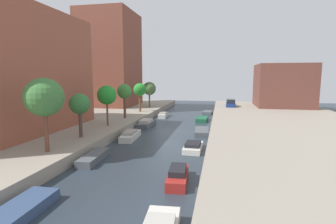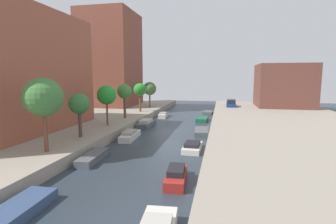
{
  "view_description": "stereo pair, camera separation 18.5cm",
  "coord_description": "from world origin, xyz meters",
  "px_view_note": "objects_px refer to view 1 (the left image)",
  "views": [
    {
      "loc": [
        6.01,
        -31.09,
        6.85
      ],
      "look_at": [
        -1.4,
        5.25,
        1.73
      ],
      "focal_mm": 27.48,
      "sensor_mm": 36.0,
      "label": 1
    },
    {
      "loc": [
        6.19,
        -31.05,
        6.85
      ],
      "look_at": [
        -1.4,
        5.25,
        1.73
      ],
      "focal_mm": 27.48,
      "sensor_mm": 36.0,
      "label": 2
    }
  ],
  "objects_px": {
    "street_tree_0": "(44,98)",
    "moored_boat_right_4": "(202,119)",
    "street_tree_3": "(124,92)",
    "moored_boat_right_1": "(178,176)",
    "street_tree_2": "(107,95)",
    "moored_boat_left_4": "(163,115)",
    "moored_boat_left_3": "(146,124)",
    "moored_boat_left_0": "(20,210)",
    "street_tree_4": "(140,90)",
    "moored_boat_left_2": "(130,135)",
    "street_tree_1": "(80,105)",
    "parked_car": "(231,103)",
    "moored_boat_left_1": "(94,157)",
    "moored_boat_right_2": "(193,147)",
    "apartment_tower_far": "(110,60)",
    "low_block_right": "(283,85)",
    "street_tree_5": "(149,89)",
    "moored_boat_right_5": "(208,113)",
    "moored_boat_right_3": "(202,131)"
  },
  "relations": [
    {
      "from": "street_tree_0",
      "to": "moored_boat_right_4",
      "type": "height_order",
      "value": "street_tree_0"
    },
    {
      "from": "street_tree_3",
      "to": "moored_boat_right_1",
      "type": "relative_size",
      "value": 1.35
    },
    {
      "from": "street_tree_2",
      "to": "moored_boat_left_4",
      "type": "height_order",
      "value": "street_tree_2"
    },
    {
      "from": "moored_boat_left_3",
      "to": "street_tree_0",
      "type": "bearing_deg",
      "value": -101.38
    },
    {
      "from": "street_tree_3",
      "to": "moored_boat_left_0",
      "type": "distance_m",
      "value": 24.62
    },
    {
      "from": "street_tree_4",
      "to": "moored_boat_left_2",
      "type": "xyz_separation_m",
      "value": [
        3.6,
        -14.89,
        -4.21
      ]
    },
    {
      "from": "moored_boat_right_4",
      "to": "street_tree_1",
      "type": "bearing_deg",
      "value": -121.37
    },
    {
      "from": "street_tree_0",
      "to": "parked_car",
      "type": "bearing_deg",
      "value": 66.24
    },
    {
      "from": "street_tree_4",
      "to": "moored_boat_right_4",
      "type": "distance_m",
      "value": 11.52
    },
    {
      "from": "moored_boat_left_0",
      "to": "moored_boat_left_4",
      "type": "xyz_separation_m",
      "value": [
        0.14,
        31.81,
        0.1
      ]
    },
    {
      "from": "moored_boat_left_1",
      "to": "moored_boat_right_4",
      "type": "distance_m",
      "value": 22.24
    },
    {
      "from": "street_tree_2",
      "to": "moored_boat_left_2",
      "type": "bearing_deg",
      "value": -29.94
    },
    {
      "from": "street_tree_1",
      "to": "moored_boat_right_2",
      "type": "relative_size",
      "value": 1.19
    },
    {
      "from": "apartment_tower_far",
      "to": "parked_car",
      "type": "bearing_deg",
      "value": 6.08
    },
    {
      "from": "street_tree_0",
      "to": "street_tree_4",
      "type": "height_order",
      "value": "street_tree_0"
    },
    {
      "from": "low_block_right",
      "to": "street_tree_5",
      "type": "xyz_separation_m",
      "value": [
        -25.21,
        -6.94,
        -0.55
      ]
    },
    {
      "from": "moored_boat_right_2",
      "to": "moored_boat_right_4",
      "type": "xyz_separation_m",
      "value": [
        -0.29,
        16.3,
        -0.04
      ]
    },
    {
      "from": "moored_boat_left_0",
      "to": "moored_boat_right_1",
      "type": "distance_m",
      "value": 8.95
    },
    {
      "from": "low_block_right",
      "to": "street_tree_1",
      "type": "height_order",
      "value": "low_block_right"
    },
    {
      "from": "street_tree_0",
      "to": "moored_boat_left_0",
      "type": "bearing_deg",
      "value": -62.73
    },
    {
      "from": "street_tree_1",
      "to": "parked_car",
      "type": "distance_m",
      "value": 33.48
    },
    {
      "from": "moored_boat_left_2",
      "to": "moored_boat_right_5",
      "type": "height_order",
      "value": "moored_boat_left_2"
    },
    {
      "from": "moored_boat_left_4",
      "to": "moored_boat_right_5",
      "type": "relative_size",
      "value": 1.02
    },
    {
      "from": "moored_boat_right_1",
      "to": "apartment_tower_far",
      "type": "bearing_deg",
      "value": 120.02
    },
    {
      "from": "street_tree_3",
      "to": "moored_boat_left_2",
      "type": "relative_size",
      "value": 1.11
    },
    {
      "from": "street_tree_3",
      "to": "moored_boat_right_1",
      "type": "height_order",
      "value": "street_tree_3"
    },
    {
      "from": "street_tree_1",
      "to": "moored_boat_left_1",
      "type": "relative_size",
      "value": 1.01
    },
    {
      "from": "street_tree_5",
      "to": "moored_boat_left_0",
      "type": "height_order",
      "value": "street_tree_5"
    },
    {
      "from": "street_tree_3",
      "to": "street_tree_5",
      "type": "bearing_deg",
      "value": 90.0
    },
    {
      "from": "street_tree_5",
      "to": "moored_boat_right_5",
      "type": "height_order",
      "value": "street_tree_5"
    },
    {
      "from": "moored_boat_right_1",
      "to": "moored_boat_right_5",
      "type": "relative_size",
      "value": 1.12
    },
    {
      "from": "parked_car",
      "to": "moored_boat_left_1",
      "type": "height_order",
      "value": "parked_car"
    },
    {
      "from": "street_tree_0",
      "to": "moored_boat_right_2",
      "type": "relative_size",
      "value": 1.61
    },
    {
      "from": "parked_car",
      "to": "moored_boat_left_2",
      "type": "relative_size",
      "value": 1.03
    },
    {
      "from": "street_tree_4",
      "to": "moored_boat_right_1",
      "type": "xyz_separation_m",
      "value": [
        10.64,
        -25.42,
        -4.19
      ]
    },
    {
      "from": "street_tree_0",
      "to": "moored_boat_right_4",
      "type": "bearing_deg",
      "value": 64.68
    },
    {
      "from": "moored_boat_right_4",
      "to": "moored_boat_right_5",
      "type": "distance_m",
      "value": 7.81
    },
    {
      "from": "parked_car",
      "to": "moored_boat_left_2",
      "type": "height_order",
      "value": "parked_car"
    },
    {
      "from": "street_tree_3",
      "to": "moored_boat_right_1",
      "type": "xyz_separation_m",
      "value": [
        10.64,
        -18.34,
        -4.27
      ]
    },
    {
      "from": "street_tree_5",
      "to": "moored_boat_left_1",
      "type": "height_order",
      "value": "street_tree_5"
    },
    {
      "from": "street_tree_3",
      "to": "moored_boat_left_4",
      "type": "distance_m",
      "value": 9.75
    },
    {
      "from": "apartment_tower_far",
      "to": "moored_boat_right_1",
      "type": "xyz_separation_m",
      "value": [
        19.44,
        -33.63,
        -9.83
      ]
    },
    {
      "from": "apartment_tower_far",
      "to": "low_block_right",
      "type": "distance_m",
      "value": 34.7
    },
    {
      "from": "street_tree_2",
      "to": "moored_boat_right_4",
      "type": "distance_m",
      "value": 16.03
    },
    {
      "from": "moored_boat_right_3",
      "to": "moored_boat_left_0",
      "type": "bearing_deg",
      "value": -109.88
    },
    {
      "from": "low_block_right",
      "to": "street_tree_0",
      "type": "relative_size",
      "value": 1.75
    },
    {
      "from": "moored_boat_left_1",
      "to": "street_tree_4",
      "type": "bearing_deg",
      "value": 98.1
    },
    {
      "from": "street_tree_1",
      "to": "moored_boat_right_3",
      "type": "bearing_deg",
      "value": 37.48
    },
    {
      "from": "moored_boat_left_4",
      "to": "apartment_tower_far",
      "type": "bearing_deg",
      "value": 149.5
    },
    {
      "from": "moored_boat_left_1",
      "to": "moored_boat_right_1",
      "type": "relative_size",
      "value": 1.18
    }
  ]
}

